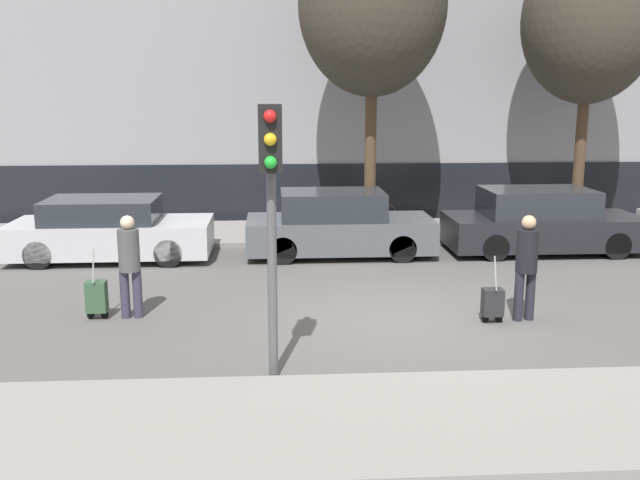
{
  "coord_description": "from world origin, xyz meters",
  "views": [
    {
      "loc": [
        -2.03,
        -10.93,
        3.63
      ],
      "look_at": [
        -1.21,
        1.8,
        0.95
      ],
      "focal_mm": 40.0,
      "sensor_mm": 36.0,
      "label": 1
    }
  ],
  "objects": [
    {
      "name": "sidewalk_far",
      "position": [
        0.0,
        7.0,
        0.06
      ],
      "size": [
        28.0,
        3.0,
        0.12
      ],
      "color": "gray",
      "rests_on": "ground_plane"
    },
    {
      "name": "parked_car_0",
      "position": [
        -5.64,
        4.6,
        0.64
      ],
      "size": [
        4.3,
        1.86,
        1.34
      ],
      "color": "#B7BABF",
      "rests_on": "ground_plane"
    },
    {
      "name": "parked_car_2",
      "position": [
        4.04,
        4.67,
        0.68
      ],
      "size": [
        4.38,
        1.81,
        1.46
      ],
      "color": "black",
      "rests_on": "ground_plane"
    },
    {
      "name": "bare_tree_near_crossing",
      "position": [
        5.78,
        6.85,
        5.29
      ],
      "size": [
        3.31,
        3.31,
        7.22
      ],
      "color": "#4C3826",
      "rests_on": "sidewalk_far"
    },
    {
      "name": "sidewalk_near",
      "position": [
        0.0,
        -3.75,
        0.06
      ],
      "size": [
        28.0,
        2.5,
        0.12
      ],
      "color": "gray",
      "rests_on": "ground_plane"
    },
    {
      "name": "bare_tree_down_street",
      "position": [
        0.32,
        6.41,
        5.6
      ],
      "size": [
        3.5,
        3.5,
        7.64
      ],
      "color": "#4C3826",
      "rests_on": "sidewalk_far"
    },
    {
      "name": "trolley_right",
      "position": [
        1.41,
        -0.25,
        0.33
      ],
      "size": [
        0.34,
        0.29,
        1.09
      ],
      "color": "#262628",
      "rests_on": "ground_plane"
    },
    {
      "name": "pedestrian_left",
      "position": [
        -4.37,
        0.37,
        0.96
      ],
      "size": [
        0.35,
        0.34,
        1.69
      ],
      "rotation": [
        0.0,
        0.0,
        0.05
      ],
      "color": "#383347",
      "rests_on": "ground_plane"
    },
    {
      "name": "parked_bicycle",
      "position": [
        0.21,
        6.71,
        0.49
      ],
      "size": [
        1.77,
        0.06,
        0.96
      ],
      "color": "black",
      "rests_on": "sidewalk_far"
    },
    {
      "name": "building_facade",
      "position": [
        0.0,
        10.35,
        5.44
      ],
      "size": [
        28.0,
        2.36,
        10.91
      ],
      "color": "gray",
      "rests_on": "ground_plane"
    },
    {
      "name": "parked_car_1",
      "position": [
        -0.63,
        4.66,
        0.67
      ],
      "size": [
        4.14,
        1.79,
        1.45
      ],
      "color": "#4C5156",
      "rests_on": "ground_plane"
    },
    {
      "name": "pedestrian_right",
      "position": [
        1.96,
        -0.17,
        0.98
      ],
      "size": [
        0.35,
        0.34,
        1.72
      ],
      "rotation": [
        0.0,
        0.0,
        0.16
      ],
      "color": "#23232D",
      "rests_on": "ground_plane"
    },
    {
      "name": "traffic_light",
      "position": [
        -2.07,
        -2.36,
        2.49
      ],
      "size": [
        0.28,
        0.47,
        3.48
      ],
      "color": "#515154",
      "rests_on": "ground_plane"
    },
    {
      "name": "ground_plane",
      "position": [
        0.0,
        0.0,
        0.0
      ],
      "size": [
        80.0,
        80.0,
        0.0
      ],
      "primitive_type": "plane",
      "color": "#565451"
    },
    {
      "name": "trolley_left",
      "position": [
        -4.92,
        0.34,
        0.37
      ],
      "size": [
        0.34,
        0.29,
        1.17
      ],
      "color": "#335138",
      "rests_on": "ground_plane"
    }
  ]
}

